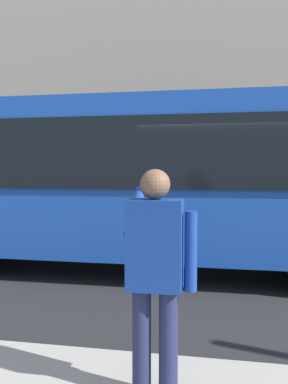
{
  "coord_description": "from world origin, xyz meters",
  "views": [
    {
      "loc": [
        0.03,
        7.09,
        1.85
      ],
      "look_at": [
        1.33,
        0.19,
        1.45
      ],
      "focal_mm": 37.85,
      "sensor_mm": 36.0,
      "label": 1
    }
  ],
  "objects": [
    {
      "name": "ground_plane",
      "position": [
        0.0,
        0.0,
        0.0
      ],
      "size": [
        60.0,
        60.0,
        0.0
      ],
      "primitive_type": "plane",
      "color": "#232326"
    },
    {
      "name": "pedestrian_photographer",
      "position": [
        0.49,
        4.21,
        1.14
      ],
      "size": [
        0.53,
        0.52,
        1.7
      ],
      "color": "#1E2347",
      "rests_on": "sidewalk_curb"
    },
    {
      "name": "red_bus",
      "position": [
        1.6,
        -0.08,
        1.68
      ],
      "size": [
        9.05,
        2.54,
        3.08
      ],
      "color": "#1947AD",
      "rests_on": "ground_plane"
    },
    {
      "name": "building_facade_far",
      "position": [
        -0.02,
        -6.8,
        5.99
      ],
      "size": [
        28.0,
        1.55,
        12.0
      ],
      "color": "#A89E8E",
      "rests_on": "ground_plane"
    }
  ]
}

